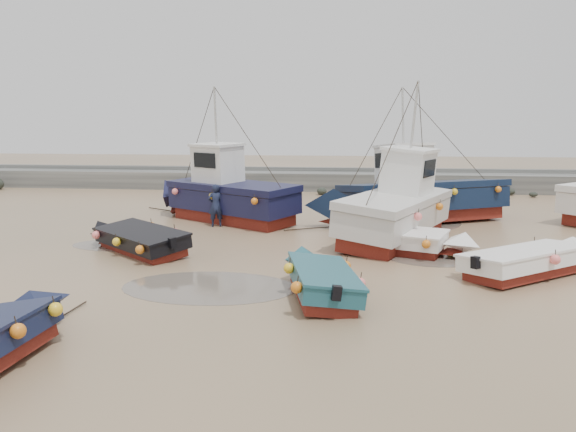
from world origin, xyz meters
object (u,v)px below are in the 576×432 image
(cabin_boat_1, at_px, (399,206))
(cabin_boat_2, at_px, (414,195))
(dinghy_2, at_px, (319,275))
(cabin_boat_0, at_px, (224,192))
(dinghy_5, at_px, (403,238))
(person, at_px, (216,227))
(dinghy_4, at_px, (137,236))
(dinghy_3, at_px, (535,258))

(cabin_boat_1, distance_m, cabin_boat_2, 3.86)
(dinghy_2, relative_size, cabin_boat_0, 0.64)
(dinghy_5, distance_m, cabin_boat_2, 6.44)
(cabin_boat_0, distance_m, person, 2.07)
(cabin_boat_2, distance_m, person, 9.24)
(dinghy_4, bearing_deg, cabin_boat_2, -16.14)
(dinghy_5, relative_size, cabin_boat_2, 0.56)
(dinghy_5, bearing_deg, person, -96.81)
(dinghy_4, relative_size, cabin_boat_0, 0.63)
(dinghy_2, distance_m, cabin_boat_1, 8.36)
(cabin_boat_1, relative_size, person, 5.07)
(dinghy_4, height_order, cabin_boat_0, cabin_boat_0)
(cabin_boat_2, bearing_deg, cabin_boat_0, 66.43)
(dinghy_5, xyz_separation_m, person, (-7.89, 4.22, -0.55))
(dinghy_3, height_order, cabin_boat_0, cabin_boat_0)
(dinghy_3, distance_m, person, 13.48)
(dinghy_4, height_order, dinghy_5, same)
(cabin_boat_0, relative_size, cabin_boat_1, 0.90)
(dinghy_5, xyz_separation_m, cabin_boat_2, (1.01, 6.31, 0.76))
(cabin_boat_2, bearing_deg, dinghy_2, 135.15)
(dinghy_3, height_order, person, dinghy_3)
(dinghy_2, xyz_separation_m, dinghy_5, (2.73, 5.27, -0.01))
(dinghy_4, distance_m, cabin_boat_0, 6.80)
(dinghy_2, xyz_separation_m, dinghy_3, (6.53, 2.80, -0.02))
(dinghy_4, distance_m, dinghy_5, 9.65)
(person, bearing_deg, dinghy_2, 100.79)
(dinghy_3, xyz_separation_m, dinghy_5, (-3.80, 2.47, 0.01))
(dinghy_2, xyz_separation_m, person, (-5.17, 9.49, -0.55))
(cabin_boat_0, xyz_separation_m, cabin_boat_1, (7.94, -3.21, -0.02))
(dinghy_3, relative_size, cabin_boat_2, 0.56)
(dinghy_4, bearing_deg, dinghy_2, -83.03)
(dinghy_4, bearing_deg, person, 21.09)
(dinghy_2, height_order, cabin_boat_2, cabin_boat_2)
(cabin_boat_1, bearing_deg, cabin_boat_0, -177.76)
(cabin_boat_1, height_order, cabin_boat_2, same)
(cabin_boat_2, height_order, person, cabin_boat_2)
(dinghy_4, height_order, person, dinghy_4)
(cabin_boat_2, bearing_deg, dinghy_4, 96.59)
(dinghy_5, distance_m, person, 8.97)
(cabin_boat_0, bearing_deg, person, -147.54)
(cabin_boat_2, bearing_deg, dinghy_5, 143.94)
(dinghy_3, xyz_separation_m, cabin_boat_1, (-3.74, 5.04, 0.80))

